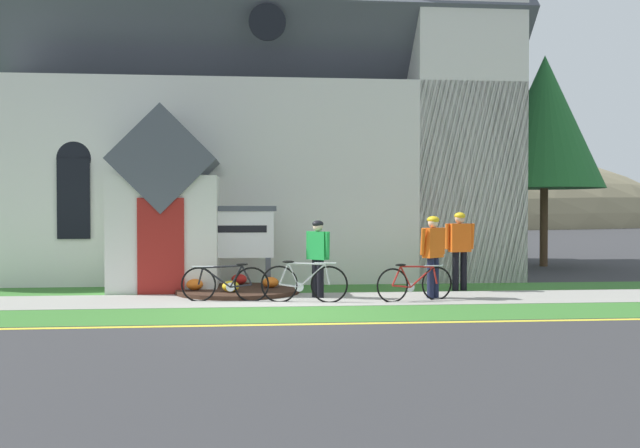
# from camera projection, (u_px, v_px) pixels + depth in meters

# --- Properties ---
(ground) EXTENTS (140.00, 140.00, 0.00)m
(ground) POSITION_uv_depth(u_px,v_px,m) (266.00, 288.00, 16.77)
(ground) COLOR #333335
(sidewalk_slab) EXTENTS (32.00, 2.13, 0.01)m
(sidewalk_slab) POSITION_uv_depth(u_px,v_px,m) (271.00, 300.00, 14.60)
(sidewalk_slab) COLOR #99968E
(sidewalk_slab) RESTS_ON ground
(grass_verge) EXTENTS (32.00, 1.91, 0.01)m
(grass_verge) POSITION_uv_depth(u_px,v_px,m) (274.00, 314.00, 12.59)
(grass_verge) COLOR #38722D
(grass_verge) RESTS_ON ground
(church_lawn) EXTENTS (24.00, 1.69, 0.01)m
(church_lawn) POSITION_uv_depth(u_px,v_px,m) (268.00, 289.00, 16.50)
(church_lawn) COLOR #38722D
(church_lawn) RESTS_ON ground
(curb_paint_stripe) EXTENTS (28.00, 0.16, 0.01)m
(curb_paint_stripe) POSITION_uv_depth(u_px,v_px,m) (276.00, 325.00, 11.49)
(curb_paint_stripe) COLOR yellow
(curb_paint_stripe) RESTS_ON ground
(church_building) EXTENTS (13.53, 11.07, 13.73)m
(church_building) POSITION_uv_depth(u_px,v_px,m) (277.00, 109.00, 21.56)
(church_building) COLOR silver
(church_building) RESTS_ON ground
(church_sign) EXTENTS (1.73, 0.17, 1.93)m
(church_sign) POSITION_uv_depth(u_px,v_px,m) (238.00, 236.00, 16.20)
(church_sign) COLOR #474C56
(church_sign) RESTS_ON ground
(flower_bed) EXTENTS (2.71, 2.71, 0.34)m
(flower_bed) POSITION_uv_depth(u_px,v_px,m) (237.00, 290.00, 15.75)
(flower_bed) COLOR #382319
(flower_bed) RESTS_ON ground
(bicycle_red) EXTENTS (1.66, 0.48, 0.78)m
(bicycle_red) POSITION_uv_depth(u_px,v_px,m) (415.00, 283.00, 14.44)
(bicycle_red) COLOR black
(bicycle_red) RESTS_ON ground
(bicycle_yellow) EXTENTS (1.73, 0.33, 0.85)m
(bicycle_yellow) POSITION_uv_depth(u_px,v_px,m) (304.00, 283.00, 14.24)
(bicycle_yellow) COLOR black
(bicycle_yellow) RESTS_ON ground
(bicycle_green) EXTENTS (1.78, 0.21, 0.79)m
(bicycle_green) POSITION_uv_depth(u_px,v_px,m) (226.00, 283.00, 14.38)
(bicycle_green) COLOR black
(bicycle_green) RESTS_ON ground
(cyclist_in_white_jersey) EXTENTS (0.47, 0.57, 1.62)m
(cyclist_in_white_jersey) POSITION_uv_depth(u_px,v_px,m) (318.00, 253.00, 14.92)
(cyclist_in_white_jersey) COLOR black
(cyclist_in_white_jersey) RESTS_ON ground
(cyclist_in_blue_jersey) EXTENTS (0.59, 0.47, 1.71)m
(cyclist_in_blue_jersey) POSITION_uv_depth(u_px,v_px,m) (433.00, 250.00, 14.84)
(cyclist_in_blue_jersey) COLOR #191E38
(cyclist_in_blue_jersey) RESTS_ON ground
(cyclist_in_orange_jersey) EXTENTS (0.69, 0.33, 1.78)m
(cyclist_in_orange_jersey) POSITION_uv_depth(u_px,v_px,m) (460.00, 244.00, 16.22)
(cyclist_in_orange_jersey) COLOR black
(cyclist_in_orange_jersey) RESTS_ON ground
(roadside_conifer) EXTENTS (3.79, 3.79, 6.78)m
(roadside_conifer) POSITION_uv_depth(u_px,v_px,m) (545.00, 122.00, 22.95)
(roadside_conifer) COLOR #4C3823
(roadside_conifer) RESTS_ON ground
(distant_hill) EXTENTS (94.49, 43.17, 20.63)m
(distant_hill) POSITION_uv_depth(u_px,v_px,m) (254.00, 225.00, 77.08)
(distant_hill) COLOR #847A5B
(distant_hill) RESTS_ON ground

